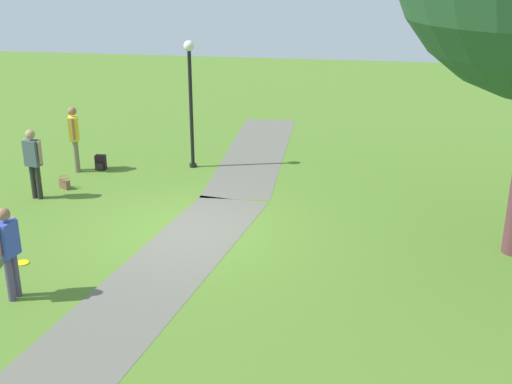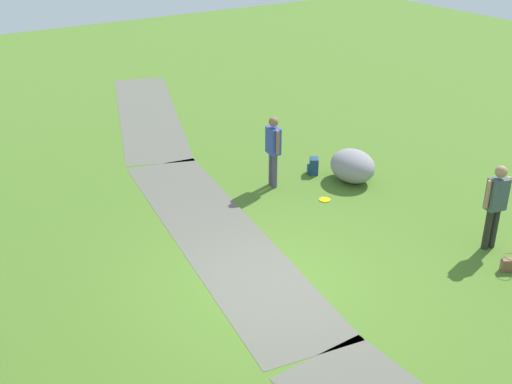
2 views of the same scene
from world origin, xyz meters
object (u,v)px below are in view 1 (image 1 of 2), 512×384
object	(u,v)px
woman_with_handbag	(33,159)
frisbee_on_grass	(22,263)
man_near_boulder	(74,134)
lamp_post	(190,91)
handbag_on_grass	(65,183)
spare_backpack_on_lawn	(101,163)
passerby_on_path	(8,247)

from	to	relation	value
woman_with_handbag	frisbee_on_grass	xyz separation A→B (m)	(3.35, 1.37, -1.00)
woman_with_handbag	man_near_boulder	size ratio (longest dim) A/B	0.96
lamp_post	man_near_boulder	distance (m)	3.34
handbag_on_grass	woman_with_handbag	bearing A→B (deg)	-24.56
man_near_boulder	spare_backpack_on_lawn	distance (m)	1.06
frisbee_on_grass	handbag_on_grass	bearing A→B (deg)	-166.00
woman_with_handbag	man_near_boulder	xyz separation A→B (m)	(-2.13, 0.09, 0.05)
handbag_on_grass	frisbee_on_grass	xyz separation A→B (m)	(4.11, 1.02, -0.13)
spare_backpack_on_lawn	woman_with_handbag	bearing A→B (deg)	-15.47
lamp_post	frisbee_on_grass	world-z (taller)	lamp_post
man_near_boulder	spare_backpack_on_lawn	size ratio (longest dim) A/B	4.49
woman_with_handbag	passerby_on_path	size ratio (longest dim) A/B	1.02
spare_backpack_on_lawn	passerby_on_path	bearing A→B (deg)	10.25
woman_with_handbag	frisbee_on_grass	bearing A→B (deg)	22.30
woman_with_handbag	handbag_on_grass	distance (m)	1.20
spare_backpack_on_lawn	man_near_boulder	bearing A→B (deg)	-66.05
spare_backpack_on_lawn	handbag_on_grass	bearing A→B (deg)	-10.87
lamp_post	woman_with_handbag	bearing A→B (deg)	-46.03
man_near_boulder	woman_with_handbag	bearing A→B (deg)	-2.42
passerby_on_path	spare_backpack_on_lawn	size ratio (longest dim) A/B	4.23
woman_with_handbag	passerby_on_path	world-z (taller)	woman_with_handbag
passerby_on_path	frisbee_on_grass	distance (m)	1.68
man_near_boulder	handbag_on_grass	xyz separation A→B (m)	(1.37, 0.26, -0.91)
lamp_post	spare_backpack_on_lawn	xyz separation A→B (m)	(0.63, -2.46, -1.96)
spare_backpack_on_lawn	frisbee_on_grass	size ratio (longest dim) A/B	1.55
man_near_boulder	passerby_on_path	xyz separation A→B (m)	(6.74, 1.83, -0.07)
handbag_on_grass	frisbee_on_grass	size ratio (longest dim) A/B	1.44
woman_with_handbag	man_near_boulder	world-z (taller)	man_near_boulder
frisbee_on_grass	spare_backpack_on_lawn	bearing A→B (deg)	-172.91
passerby_on_path	handbag_on_grass	size ratio (longest dim) A/B	4.54
spare_backpack_on_lawn	frisbee_on_grass	distance (m)	5.78
man_near_boulder	frisbee_on_grass	world-z (taller)	man_near_boulder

